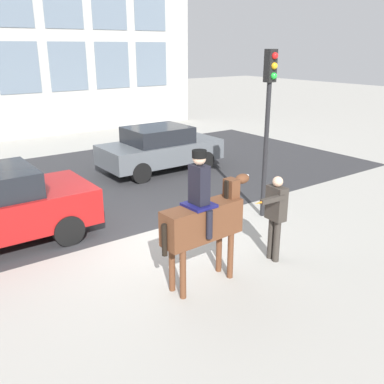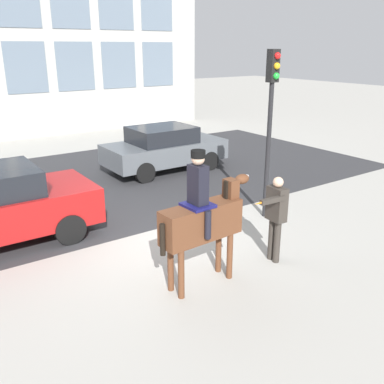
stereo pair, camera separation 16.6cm
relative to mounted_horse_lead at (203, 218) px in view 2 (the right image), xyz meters
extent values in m
plane|color=#9E9B93|center=(0.04, 2.04, -1.27)|extent=(80.00, 80.00, 0.00)
cube|color=#2D2D30|center=(0.04, 6.79, -1.26)|extent=(20.51, 8.50, 0.01)
cube|color=slate|center=(1.17, 14.87, 1.88)|extent=(1.80, 0.02, 2.21)
cube|color=slate|center=(3.42, 14.87, 1.88)|extent=(1.80, 0.02, 2.21)
cube|color=slate|center=(5.68, 14.87, 1.88)|extent=(1.80, 0.02, 2.21)
cube|color=slate|center=(7.93, 14.87, 1.88)|extent=(1.80, 0.02, 2.21)
cube|color=slate|center=(1.17, 14.87, 4.64)|extent=(1.80, 0.02, 2.21)
cube|color=slate|center=(3.42, 14.87, 4.64)|extent=(1.80, 0.02, 2.21)
cube|color=slate|center=(5.68, 14.87, 4.64)|extent=(1.80, 0.02, 2.21)
cube|color=slate|center=(7.93, 14.87, 4.64)|extent=(1.80, 0.02, 2.21)
cube|color=#59331E|center=(-0.03, 0.00, -0.07)|extent=(1.53, 0.51, 0.61)
cylinder|color=#59331E|center=(0.50, 0.18, -0.82)|extent=(0.11, 0.11, 0.89)
cylinder|color=#59331E|center=(0.52, -0.13, -0.82)|extent=(0.11, 0.11, 0.89)
cylinder|color=#59331E|center=(-0.58, 0.13, -0.82)|extent=(0.11, 0.11, 0.89)
cylinder|color=#59331E|center=(-0.57, -0.18, -0.82)|extent=(0.11, 0.11, 0.89)
cube|color=#59331E|center=(0.63, 0.03, 0.30)|extent=(0.21, 0.25, 0.55)
cube|color=black|center=(0.51, 0.02, 0.32)|extent=(0.04, 0.08, 0.49)
ellipsoid|color=#59331E|center=(0.90, 0.04, 0.52)|extent=(0.31, 0.21, 0.18)
cube|color=silver|center=(0.99, 0.05, 0.54)|extent=(0.11, 0.06, 0.07)
cylinder|color=black|center=(-0.83, -0.04, -0.18)|extent=(0.09, 0.09, 0.55)
cube|color=#14144C|center=(-0.11, -0.01, 0.26)|extent=(0.48, 0.50, 0.05)
cube|color=black|center=(-0.11, -0.01, 0.62)|extent=(0.23, 0.33, 0.66)
sphere|color=#D1A889|center=(-0.11, -0.01, 1.06)|extent=(0.22, 0.22, 0.22)
cylinder|color=black|center=(-0.11, -0.01, 1.14)|extent=(0.24, 0.24, 0.12)
cylinder|color=black|center=(-0.12, 0.26, -0.01)|extent=(0.11, 0.11, 0.49)
cylinder|color=black|center=(-0.09, -0.27, -0.01)|extent=(0.11, 0.11, 0.49)
cylinder|color=#332D28|center=(1.67, -0.18, -0.84)|extent=(0.13, 0.13, 0.86)
cylinder|color=#332D28|center=(1.68, -0.03, -0.84)|extent=(0.13, 0.13, 0.86)
cube|color=#332D28|center=(1.67, -0.10, -0.07)|extent=(0.24, 0.41, 0.67)
sphere|color=#D1A889|center=(1.67, -0.10, 0.36)|extent=(0.20, 0.20, 0.20)
cube|color=#332D28|center=(1.39, -0.27, 0.11)|extent=(0.55, 0.12, 0.09)
cone|color=orange|center=(1.04, -0.25, 0.11)|extent=(0.18, 0.05, 0.04)
cylinder|color=black|center=(-1.37, 2.95, -0.93)|extent=(0.67, 0.23, 0.67)
cylinder|color=black|center=(-1.37, 4.72, -0.93)|extent=(0.67, 0.23, 0.67)
cube|color=#51565B|center=(3.32, 6.72, -0.61)|extent=(4.05, 1.84, 0.66)
cube|color=black|center=(3.22, 6.72, -0.02)|extent=(2.03, 1.62, 0.52)
cylinder|color=black|center=(4.58, 5.87, -0.94)|extent=(0.65, 0.22, 0.65)
cylinder|color=black|center=(4.58, 7.57, -0.94)|extent=(0.65, 0.22, 0.65)
cylinder|color=black|center=(2.06, 5.87, -0.94)|extent=(0.65, 0.22, 0.65)
cylinder|color=black|center=(2.06, 7.57, -0.94)|extent=(0.65, 0.22, 0.65)
cylinder|color=black|center=(3.18, 1.71, 0.37)|extent=(0.11, 0.11, 3.27)
cube|color=black|center=(3.18, 1.71, 2.36)|extent=(0.24, 0.19, 0.72)
sphere|color=red|center=(3.18, 1.59, 2.58)|extent=(0.15, 0.15, 0.15)
sphere|color=orange|center=(3.18, 1.59, 2.36)|extent=(0.15, 0.15, 0.15)
sphere|color=green|center=(3.18, 1.59, 2.14)|extent=(0.15, 0.15, 0.15)
camera|label=1|loc=(-4.14, -5.35, 2.78)|focal=40.00mm
camera|label=2|loc=(-4.01, -5.45, 2.78)|focal=40.00mm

